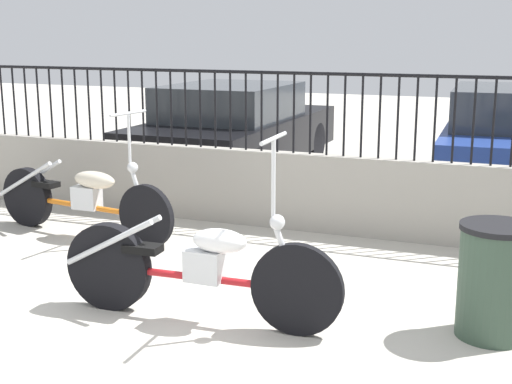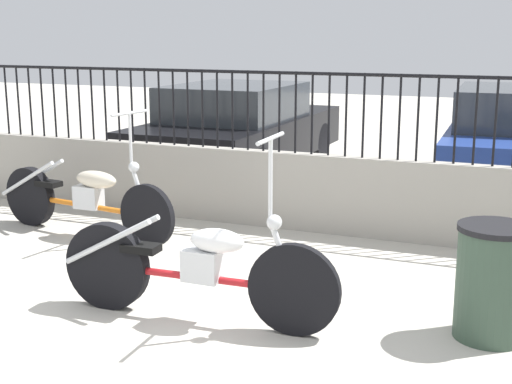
{
  "view_description": "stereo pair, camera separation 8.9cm",
  "coord_description": "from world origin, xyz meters",
  "views": [
    {
      "loc": [
        2.32,
        -4.08,
        2.12
      ],
      "look_at": [
        0.01,
        1.76,
        0.7
      ],
      "focal_mm": 50.0,
      "sensor_mm": 36.0,
      "label": 1
    },
    {
      "loc": [
        2.4,
        -4.05,
        2.12
      ],
      "look_at": [
        0.01,
        1.76,
        0.7
      ],
      "focal_mm": 50.0,
      "sensor_mm": 36.0,
      "label": 2
    }
  ],
  "objects": [
    {
      "name": "motorcycle_red",
      "position": [
        -0.03,
        0.41,
        0.41
      ],
      "size": [
        2.2,
        0.52,
        1.43
      ],
      "rotation": [
        0.0,
        0.0,
        0.04
      ],
      "color": "black",
      "rests_on": "ground_plane"
    },
    {
      "name": "car_black",
      "position": [
        -1.93,
        5.8,
        0.68
      ],
      "size": [
        1.86,
        4.42,
        1.35
      ],
      "rotation": [
        0.0,
        0.0,
        1.56
      ],
      "color": "black",
      "rests_on": "ground_plane"
    },
    {
      "name": "ground_plane",
      "position": [
        0.0,
        0.0,
        0.0
      ],
      "size": [
        40.0,
        40.0,
        0.0
      ],
      "primitive_type": "plane",
      "color": "#B7B2A5"
    },
    {
      "name": "trash_bin",
      "position": [
        2.14,
        0.93,
        0.41
      ],
      "size": [
        0.53,
        0.53,
        0.82
      ],
      "color": "#334738",
      "rests_on": "ground_plane"
    },
    {
      "name": "low_wall",
      "position": [
        0.0,
        3.12,
        0.42
      ],
      "size": [
        8.86,
        0.18,
        0.84
      ],
      "color": "#9E998E",
      "rests_on": "ground_plane"
    },
    {
      "name": "fence_railing",
      "position": [
        0.0,
        3.12,
        1.41
      ],
      "size": [
        8.86,
        0.04,
        0.87
      ],
      "color": "black",
      "rests_on": "low_wall"
    },
    {
      "name": "motorcycle_orange",
      "position": [
        -2.16,
        2.03,
        0.4
      ],
      "size": [
        2.35,
        0.63,
        1.36
      ],
      "rotation": [
        0.0,
        0.0,
        -0.15
      ],
      "color": "black",
      "rests_on": "ground_plane"
    }
  ]
}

